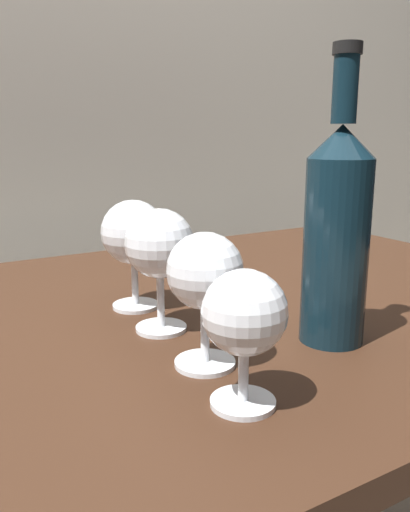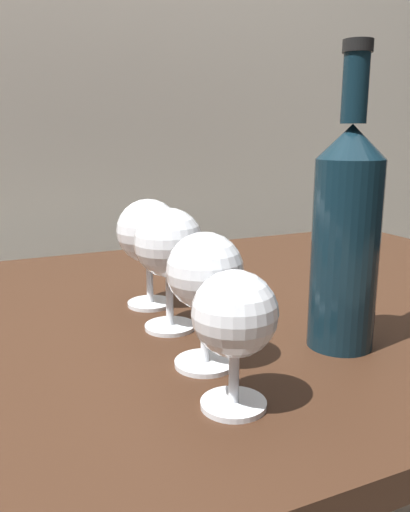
% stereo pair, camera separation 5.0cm
% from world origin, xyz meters
% --- Properties ---
extents(dining_table, '(1.43, 0.76, 0.77)m').
position_xyz_m(dining_table, '(0.00, 0.00, 0.67)').
color(dining_table, '#382114').
rests_on(dining_table, ground_plane).
extents(wine_glass_rose, '(0.07, 0.07, 0.12)m').
position_xyz_m(wine_glass_rose, '(0.03, -0.25, 0.85)').
color(wine_glass_rose, white).
rests_on(wine_glass_rose, dining_table).
extents(wine_glass_chardonnay, '(0.08, 0.08, 0.14)m').
position_xyz_m(wine_glass_chardonnay, '(0.04, -0.17, 0.87)').
color(wine_glass_chardonnay, white).
rests_on(wine_glass_chardonnay, dining_table).
extents(wine_glass_pinot, '(0.08, 0.08, 0.15)m').
position_xyz_m(wine_glass_pinot, '(0.04, -0.06, 0.87)').
color(wine_glass_pinot, white).
rests_on(wine_glass_pinot, dining_table).
extents(wine_glass_white, '(0.08, 0.08, 0.14)m').
position_xyz_m(wine_glass_white, '(0.05, 0.03, 0.87)').
color(wine_glass_white, white).
rests_on(wine_glass_white, dining_table).
extents(wine_bottle, '(0.07, 0.07, 0.32)m').
position_xyz_m(wine_bottle, '(0.19, -0.18, 0.90)').
color(wine_bottle, '#0F232D').
rests_on(wine_bottle, dining_table).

